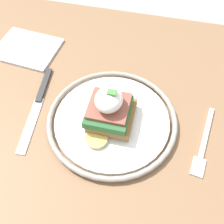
# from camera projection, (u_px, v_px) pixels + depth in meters

# --- Properties ---
(ground_plane) EXTENTS (6.00, 6.00, 0.00)m
(ground_plane) POSITION_uv_depth(u_px,v_px,m) (112.00, 217.00, 1.17)
(ground_plane) COLOR #B2ADA3
(dining_table) EXTENTS (1.04, 0.66, 0.75)m
(dining_table) POSITION_uv_depth(u_px,v_px,m) (112.00, 144.00, 0.66)
(dining_table) COLOR #846042
(dining_table) RESTS_ON ground_plane
(plate) EXTENTS (0.25, 0.25, 0.02)m
(plate) POSITION_uv_depth(u_px,v_px,m) (112.00, 120.00, 0.53)
(plate) COLOR white
(plate) RESTS_ON dining_table
(sandwich) EXTENTS (0.08, 0.11, 0.08)m
(sandwich) POSITION_uv_depth(u_px,v_px,m) (111.00, 110.00, 0.50)
(sandwich) COLOR olive
(sandwich) RESTS_ON plate
(fork) EXTENTS (0.04, 0.15, 0.00)m
(fork) POSITION_uv_depth(u_px,v_px,m) (204.00, 144.00, 0.51)
(fork) COLOR silver
(fork) RESTS_ON dining_table
(knife) EXTENTS (0.04, 0.21, 0.01)m
(knife) POSITION_uv_depth(u_px,v_px,m) (39.00, 101.00, 0.57)
(knife) COLOR #2D2D2D
(knife) RESTS_ON dining_table
(napkin) EXTENTS (0.15, 0.13, 0.01)m
(napkin) POSITION_uv_depth(u_px,v_px,m) (27.00, 49.00, 0.66)
(napkin) COLOR silver
(napkin) RESTS_ON dining_table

